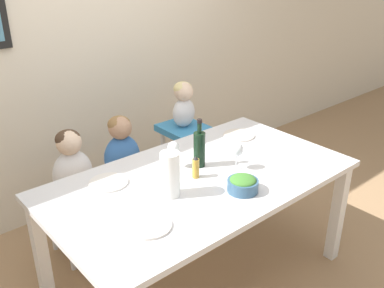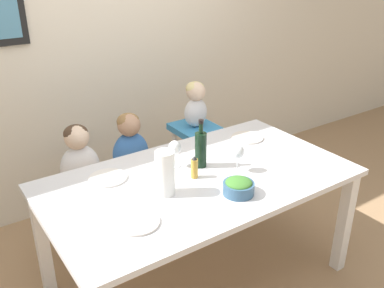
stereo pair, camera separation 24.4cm
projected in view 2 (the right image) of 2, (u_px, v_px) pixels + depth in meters
The scene contains 18 objects.
ground_plane at pixel (198, 277), 2.77m from camera, with size 14.00×14.00×0.00m, color #9E7A56.
wall_back at pixel (97, 35), 3.21m from camera, with size 10.00×0.09×2.70m.
dining_table at pixel (199, 190), 2.50m from camera, with size 1.77×0.99×0.75m.
chair_far_left at pixel (84, 198), 2.94m from camera, with size 0.37×0.42×0.46m.
chair_far_center at pixel (133, 182), 3.14m from camera, with size 0.37×0.42×0.46m.
chair_right_highchair at pixel (196, 145), 3.36m from camera, with size 0.31×0.36×0.70m.
person_child_left at pixel (79, 158), 2.82m from camera, with size 0.27×0.20×0.46m.
person_child_center at pixel (130, 145), 3.01m from camera, with size 0.27×0.20×0.46m.
person_baby_right at pixel (196, 102), 3.21m from camera, with size 0.19×0.15×0.35m.
wine_bottle at pixel (201, 148), 2.54m from camera, with size 0.07×0.07×0.30m.
paper_towel_roll at pixel (165, 173), 2.24m from camera, with size 0.10×0.10×0.25m.
wine_glass_near at pixel (238, 152), 2.48m from camera, with size 0.07×0.07×0.17m.
wine_glass_far at pixel (175, 148), 2.53m from camera, with size 0.07×0.07×0.17m.
salad_bowl_large at pixel (239, 186), 2.28m from camera, with size 0.17×0.17×0.09m.
dinner_plate_front_left at pixel (137, 222), 2.04m from camera, with size 0.22×0.22×0.01m.
dinner_plate_back_left at pixel (108, 178), 2.44m from camera, with size 0.22×0.22×0.01m.
dinner_plate_back_right at pixel (247, 138), 2.96m from camera, with size 0.22×0.22×0.01m.
condiment_bottle_hot_sauce at pixel (194, 167), 2.43m from camera, with size 0.04×0.04×0.14m.
Camera 2 is at (-1.25, -1.76, 1.95)m, focal length 40.00 mm.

